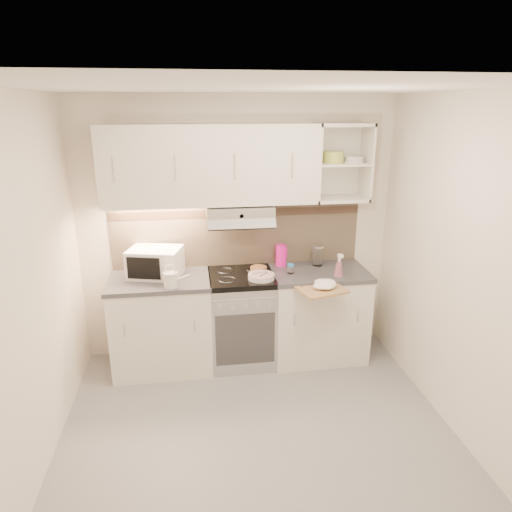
{
  "coord_description": "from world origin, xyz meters",
  "views": [
    {
      "loc": [
        -0.43,
        -2.85,
        2.4
      ],
      "look_at": [
        0.12,
        0.95,
        1.13
      ],
      "focal_mm": 32.0,
      "sensor_mm": 36.0,
      "label": 1
    }
  ],
  "objects_px": {
    "electric_range": "(242,318)",
    "cutting_board": "(320,289)",
    "pink_pitcher": "(281,255)",
    "spray_bottle": "(339,267)",
    "microwave": "(155,262)",
    "glass_jar": "(318,256)",
    "plate_stack": "(261,276)",
    "watering_can": "(172,279)"
  },
  "relations": [
    {
      "from": "electric_range",
      "to": "plate_stack",
      "type": "height_order",
      "value": "plate_stack"
    },
    {
      "from": "electric_range",
      "to": "spray_bottle",
      "type": "distance_m",
      "value": 1.05
    },
    {
      "from": "watering_can",
      "to": "spray_bottle",
      "type": "distance_m",
      "value": 1.52
    },
    {
      "from": "glass_jar",
      "to": "cutting_board",
      "type": "relative_size",
      "value": 0.52
    },
    {
      "from": "cutting_board",
      "to": "electric_range",
      "type": "bearing_deg",
      "value": 134.82
    },
    {
      "from": "plate_stack",
      "to": "cutting_board",
      "type": "height_order",
      "value": "plate_stack"
    },
    {
      "from": "watering_can",
      "to": "pink_pitcher",
      "type": "height_order",
      "value": "same"
    },
    {
      "from": "watering_can",
      "to": "electric_range",
      "type": "bearing_deg",
      "value": 37.29
    },
    {
      "from": "electric_range",
      "to": "spray_bottle",
      "type": "bearing_deg",
      "value": -10.19
    },
    {
      "from": "watering_can",
      "to": "glass_jar",
      "type": "xyz_separation_m",
      "value": [
        1.4,
        0.36,
        0.03
      ]
    },
    {
      "from": "watering_can",
      "to": "cutting_board",
      "type": "height_order",
      "value": "watering_can"
    },
    {
      "from": "glass_jar",
      "to": "spray_bottle",
      "type": "relative_size",
      "value": 0.91
    },
    {
      "from": "watering_can",
      "to": "pink_pitcher",
      "type": "bearing_deg",
      "value": 39.79
    },
    {
      "from": "microwave",
      "to": "glass_jar",
      "type": "xyz_separation_m",
      "value": [
        1.55,
        0.06,
        -0.03
      ]
    },
    {
      "from": "electric_range",
      "to": "cutting_board",
      "type": "bearing_deg",
      "value": -29.44
    },
    {
      "from": "microwave",
      "to": "plate_stack",
      "type": "distance_m",
      "value": 0.98
    },
    {
      "from": "electric_range",
      "to": "watering_can",
      "type": "relative_size",
      "value": 3.73
    },
    {
      "from": "watering_can",
      "to": "plate_stack",
      "type": "bearing_deg",
      "value": 24.04
    },
    {
      "from": "microwave",
      "to": "cutting_board",
      "type": "relative_size",
      "value": 1.35
    },
    {
      "from": "spray_bottle",
      "to": "cutting_board",
      "type": "relative_size",
      "value": 0.58
    },
    {
      "from": "microwave",
      "to": "plate_stack",
      "type": "height_order",
      "value": "microwave"
    },
    {
      "from": "cutting_board",
      "to": "plate_stack",
      "type": "bearing_deg",
      "value": 138.5
    },
    {
      "from": "cutting_board",
      "to": "pink_pitcher",
      "type": "bearing_deg",
      "value": 96.91
    },
    {
      "from": "plate_stack",
      "to": "glass_jar",
      "type": "xyz_separation_m",
      "value": [
        0.6,
        0.27,
        0.08
      ]
    },
    {
      "from": "spray_bottle",
      "to": "microwave",
      "type": "bearing_deg",
      "value": 174.58
    },
    {
      "from": "plate_stack",
      "to": "cutting_board",
      "type": "bearing_deg",
      "value": -25.77
    },
    {
      "from": "microwave",
      "to": "pink_pitcher",
      "type": "height_order",
      "value": "microwave"
    },
    {
      "from": "watering_can",
      "to": "pink_pitcher",
      "type": "distance_m",
      "value": 1.13
    },
    {
      "from": "pink_pitcher",
      "to": "spray_bottle",
      "type": "xyz_separation_m",
      "value": [
        0.47,
        -0.36,
        -0.02
      ]
    },
    {
      "from": "pink_pitcher",
      "to": "spray_bottle",
      "type": "distance_m",
      "value": 0.59
    },
    {
      "from": "microwave",
      "to": "cutting_board",
      "type": "distance_m",
      "value": 1.51
    },
    {
      "from": "spray_bottle",
      "to": "cutting_board",
      "type": "distance_m",
      "value": 0.34
    },
    {
      "from": "electric_range",
      "to": "glass_jar",
      "type": "height_order",
      "value": "glass_jar"
    },
    {
      "from": "glass_jar",
      "to": "cutting_board",
      "type": "bearing_deg",
      "value": -102.83
    },
    {
      "from": "glass_jar",
      "to": "watering_can",
      "type": "bearing_deg",
      "value": -165.5
    },
    {
      "from": "microwave",
      "to": "glass_jar",
      "type": "distance_m",
      "value": 1.55
    },
    {
      "from": "watering_can",
      "to": "cutting_board",
      "type": "relative_size",
      "value": 0.61
    },
    {
      "from": "electric_range",
      "to": "plate_stack",
      "type": "relative_size",
      "value": 3.74
    },
    {
      "from": "electric_range",
      "to": "cutting_board",
      "type": "relative_size",
      "value": 2.29
    },
    {
      "from": "spray_bottle",
      "to": "plate_stack",
      "type": "bearing_deg",
      "value": -179.12
    },
    {
      "from": "pink_pitcher",
      "to": "cutting_board",
      "type": "height_order",
      "value": "pink_pitcher"
    },
    {
      "from": "electric_range",
      "to": "spray_bottle",
      "type": "xyz_separation_m",
      "value": [
        0.89,
        -0.16,
        0.54
      ]
    }
  ]
}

